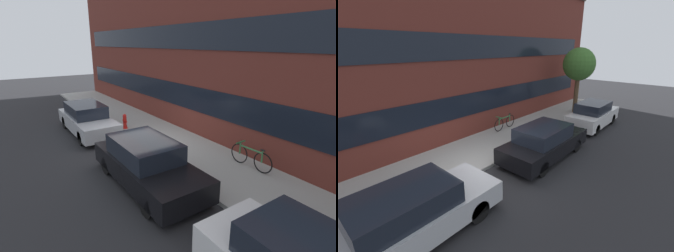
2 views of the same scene
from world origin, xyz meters
TOP-DOWN VIEW (x-y plane):
  - ground_plane at (0.00, 0.00)m, footprint 56.00×56.00m
  - sidewalk_strip at (0.00, 1.49)m, footprint 28.00×2.97m
  - rowhouse_facade at (0.00, 3.42)m, footprint 28.00×1.02m
  - parked_car_silver at (-3.23, -1.05)m, footprint 4.52×1.68m
  - parked_car_black at (2.62, -1.05)m, footprint 4.44×1.76m
  - parked_car_white at (7.87, -1.05)m, footprint 4.10×1.62m
  - fire_hydrant at (-2.53, 0.60)m, footprint 0.46×0.26m
  - bicycle at (3.83, 2.31)m, footprint 1.68×0.44m
  - street_tree at (9.67, 0.94)m, footprint 2.12×2.12m

SIDE VIEW (x-z plane):
  - ground_plane at x=0.00m, z-range 0.00..0.00m
  - sidewalk_strip at x=0.00m, z-range 0.00..0.13m
  - fire_hydrant at x=-2.53m, z-range 0.13..0.86m
  - bicycle at x=3.83m, z-range 0.13..0.94m
  - parked_car_black at x=2.62m, z-range -0.01..1.43m
  - parked_car_silver at x=-3.23m, z-range -0.01..1.43m
  - parked_car_white at x=7.87m, z-range -0.01..1.48m
  - street_tree at x=9.67m, z-range 1.19..5.54m
  - rowhouse_facade at x=0.00m, z-range 0.01..8.18m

